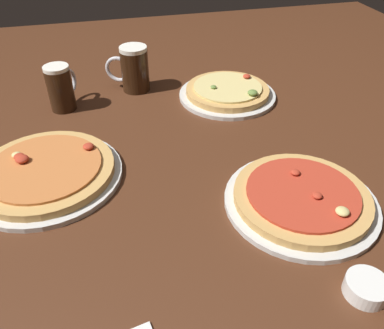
# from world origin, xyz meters

# --- Properties ---
(ground_plane) EXTENTS (2.40, 2.40, 0.03)m
(ground_plane) POSITION_xyz_m (0.00, 0.00, -0.01)
(ground_plane) COLOR #4C2816
(pizza_plate_near) EXTENTS (0.32, 0.32, 0.05)m
(pizza_plate_near) POSITION_xyz_m (0.19, -0.16, 0.02)
(pizza_plate_near) COLOR silver
(pizza_plate_near) RESTS_ON ground_plane
(pizza_plate_far) EXTENTS (0.34, 0.34, 0.05)m
(pizza_plate_far) POSITION_xyz_m (-0.32, 0.06, 0.02)
(pizza_plate_far) COLOR silver
(pizza_plate_far) RESTS_ON ground_plane
(pizza_plate_side) EXTENTS (0.29, 0.29, 0.05)m
(pizza_plate_side) POSITION_xyz_m (0.19, 0.33, 0.02)
(pizza_plate_side) COLOR silver
(pizza_plate_side) RESTS_ON ground_plane
(beer_mug_dark) EXTENTS (0.08, 0.12, 0.13)m
(beer_mug_dark) POSITION_xyz_m (-0.29, 0.38, 0.06)
(beer_mug_dark) COLOR black
(beer_mug_dark) RESTS_ON ground_plane
(beer_mug_amber) EXTENTS (0.13, 0.09, 0.14)m
(beer_mug_amber) POSITION_xyz_m (-0.07, 0.45, 0.07)
(beer_mug_amber) COLOR black
(beer_mug_amber) RESTS_ON ground_plane
(ramekin_sauce) EXTENTS (0.07, 0.07, 0.03)m
(ramekin_sauce) POSITION_xyz_m (0.20, -0.38, 0.01)
(ramekin_sauce) COLOR white
(ramekin_sauce) RESTS_ON ground_plane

